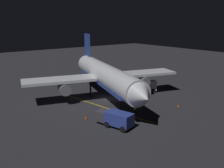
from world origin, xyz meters
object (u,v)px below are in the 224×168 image
object	(u,v)px
ground_crew_worker	(135,109)
traffic_cone_under_wing	(178,106)
traffic_cone_near_left	(116,101)
baggage_truck	(115,119)
catering_truck	(142,86)
airliner	(105,75)
traffic_cone_near_right	(86,118)

from	to	relation	value
ground_crew_worker	traffic_cone_under_wing	bearing A→B (deg)	165.77
ground_crew_worker	traffic_cone_near_left	distance (m)	7.12
baggage_truck	traffic_cone_near_left	world-z (taller)	baggage_truck
catering_truck	traffic_cone_near_left	bearing A→B (deg)	14.26
traffic_cone_near_left	traffic_cone_under_wing	distance (m)	11.43
airliner	traffic_cone_near_right	world-z (taller)	airliner
ground_crew_worker	traffic_cone_under_wing	size ratio (longest dim) A/B	3.16
ground_crew_worker	traffic_cone_near_right	distance (m)	8.26
traffic_cone_near_left	catering_truck	bearing A→B (deg)	-165.74
catering_truck	airliner	bearing A→B (deg)	-5.61
airliner	catering_truck	bearing A→B (deg)	174.39
baggage_truck	traffic_cone_near_right	bearing A→B (deg)	-67.45
ground_crew_worker	traffic_cone_under_wing	world-z (taller)	ground_crew_worker
traffic_cone_under_wing	ground_crew_worker	bearing A→B (deg)	-14.23
ground_crew_worker	traffic_cone_near_right	xyz separation A→B (m)	(7.64, -3.08, -0.64)
baggage_truck	traffic_cone_under_wing	world-z (taller)	baggage_truck
traffic_cone_near_left	traffic_cone_under_wing	size ratio (longest dim) A/B	1.00
baggage_truck	catering_truck	world-z (taller)	catering_truck
ground_crew_worker	traffic_cone_near_left	size ratio (longest dim) A/B	3.16
airliner	traffic_cone_under_wing	world-z (taller)	airliner
airliner	ground_crew_worker	size ratio (longest dim) A/B	19.86
traffic_cone_near_right	traffic_cone_under_wing	bearing A→B (deg)	162.03
baggage_truck	traffic_cone_near_right	distance (m)	5.42
catering_truck	baggage_truck	bearing A→B (deg)	34.38
ground_crew_worker	traffic_cone_near_left	xyz separation A→B (m)	(-1.55, -6.92, -0.64)
baggage_truck	catering_truck	bearing A→B (deg)	-145.62
airliner	ground_crew_worker	world-z (taller)	airliner
ground_crew_worker	traffic_cone_under_wing	xyz separation A→B (m)	(-8.50, 2.16, -0.64)
baggage_truck	traffic_cone_near_left	bearing A→B (deg)	-129.15
traffic_cone_under_wing	traffic_cone_near_left	bearing A→B (deg)	-52.54
airliner	ground_crew_worker	bearing A→B (deg)	83.44
airliner	traffic_cone_near_left	distance (m)	5.53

